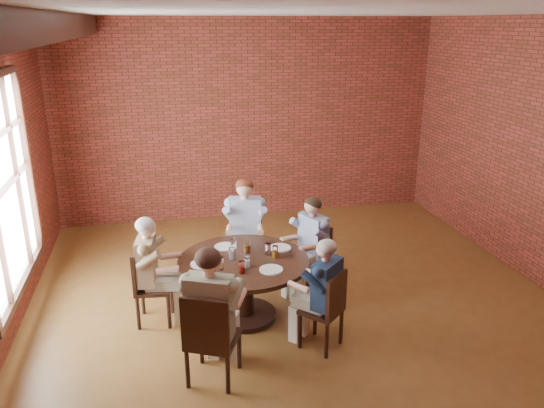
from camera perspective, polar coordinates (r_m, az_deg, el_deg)
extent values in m
plane|color=brown|center=(6.55, 3.12, -11.35)|extent=(7.00, 7.00, 0.00)
plane|color=white|center=(5.66, 3.77, 19.88)|extent=(7.00, 7.00, 0.00)
plane|color=#96362B|center=(9.21, -2.55, 8.93)|extent=(7.00, 0.00, 7.00)
plane|color=#96362B|center=(2.96, 22.75, -15.61)|extent=(7.00, 0.00, 7.00)
cube|color=black|center=(5.51, -22.84, 17.20)|extent=(0.22, 6.90, 0.26)
cube|color=white|center=(6.29, -26.99, 1.58)|extent=(0.02, 2.00, 2.20)
cube|color=black|center=(6.67, -25.37, -7.78)|extent=(0.10, 2.16, 0.08)
cube|color=black|center=(7.26, -24.97, 3.99)|extent=(0.10, 0.08, 2.20)
cube|color=black|center=(6.28, -26.73, 1.60)|extent=(0.06, 2.00, 0.05)
cube|color=black|center=(6.28, -26.73, 1.60)|extent=(0.06, 0.05, 2.20)
cylinder|color=black|center=(6.41, -2.97, -11.80)|extent=(0.75, 0.75, 0.06)
cylinder|color=black|center=(6.25, -3.02, -9.28)|extent=(0.21, 0.21, 0.64)
cylinder|color=#3B1F15|center=(6.08, -3.08, -6.17)|extent=(1.50, 1.50, 0.05)
cube|color=black|center=(6.77, 4.02, -6.23)|extent=(0.53, 0.53, 0.04)
cube|color=black|center=(6.78, 5.23, -3.92)|extent=(0.21, 0.38, 0.46)
cylinder|color=black|center=(6.88, 1.96, -7.82)|extent=(0.04, 0.04, 0.41)
cylinder|color=black|center=(6.65, 3.84, -8.86)|extent=(0.04, 0.04, 0.41)
cylinder|color=black|center=(7.08, 4.11, -7.05)|extent=(0.04, 0.04, 0.41)
cylinder|color=black|center=(6.86, 6.01, -8.02)|extent=(0.04, 0.04, 0.41)
cube|color=black|center=(7.19, -2.86, -4.64)|extent=(0.52, 0.52, 0.04)
cube|color=black|center=(7.27, -2.87, -2.02)|extent=(0.44, 0.12, 0.51)
cylinder|color=black|center=(7.11, -4.42, -6.93)|extent=(0.04, 0.04, 0.41)
cylinder|color=black|center=(7.11, -1.29, -6.91)|extent=(0.04, 0.04, 0.41)
cylinder|color=black|center=(7.46, -4.29, -5.64)|extent=(0.04, 0.04, 0.41)
cylinder|color=black|center=(7.45, -1.32, -5.61)|extent=(0.04, 0.04, 0.41)
cube|color=black|center=(6.28, -12.57, -8.78)|extent=(0.45, 0.45, 0.04)
cube|color=black|center=(6.20, -14.41, -6.73)|extent=(0.10, 0.40, 0.46)
cylinder|color=black|center=(6.22, -11.04, -11.34)|extent=(0.04, 0.04, 0.41)
cylinder|color=black|center=(6.51, -10.72, -9.82)|extent=(0.04, 0.04, 0.41)
cylinder|color=black|center=(6.27, -14.21, -11.33)|extent=(0.04, 0.04, 0.41)
cylinder|color=black|center=(6.56, -13.74, -9.83)|extent=(0.04, 0.04, 0.41)
cube|color=black|center=(5.27, -6.35, -14.27)|extent=(0.61, 0.61, 0.04)
cube|color=black|center=(4.95, -7.24, -12.82)|extent=(0.43, 0.23, 0.52)
cylinder|color=black|center=(5.50, -3.55, -15.41)|extent=(0.04, 0.04, 0.41)
cylinder|color=black|center=(5.60, -7.61, -14.83)|extent=(0.04, 0.04, 0.41)
cylinder|color=black|center=(5.19, -4.78, -17.82)|extent=(0.04, 0.04, 0.41)
cylinder|color=black|center=(5.30, -9.09, -17.13)|extent=(0.04, 0.04, 0.41)
cube|color=black|center=(5.72, 5.32, -11.31)|extent=(0.54, 0.54, 0.04)
cube|color=black|center=(5.53, 6.96, -9.65)|extent=(0.31, 0.29, 0.44)
cylinder|color=black|center=(6.02, 4.66, -12.09)|extent=(0.04, 0.04, 0.41)
cylinder|color=black|center=(5.79, 3.02, -13.47)|extent=(0.04, 0.04, 0.41)
cylinder|color=black|center=(5.90, 7.44, -12.95)|extent=(0.04, 0.04, 0.41)
cylinder|color=black|center=(5.65, 5.89, -14.41)|extent=(0.04, 0.04, 0.41)
cylinder|color=white|center=(6.34, 0.87, -4.74)|extent=(0.26, 0.26, 0.01)
cylinder|color=white|center=(6.39, -5.07, -4.60)|extent=(0.26, 0.26, 0.01)
cylinder|color=white|center=(5.99, -7.52, -6.41)|extent=(0.26, 0.26, 0.01)
cylinder|color=white|center=(5.81, -0.10, -7.07)|extent=(0.26, 0.26, 0.01)
cylinder|color=white|center=(6.15, -0.44, -4.89)|extent=(0.07, 0.07, 0.14)
cylinder|color=white|center=(6.22, -2.68, -4.62)|extent=(0.07, 0.07, 0.14)
cylinder|color=white|center=(6.31, -4.15, -4.29)|extent=(0.07, 0.07, 0.14)
cylinder|color=white|center=(6.06, -4.35, -5.32)|extent=(0.07, 0.07, 0.14)
cylinder|color=white|center=(5.83, -5.55, -6.37)|extent=(0.07, 0.07, 0.14)
cylinder|color=white|center=(5.72, -3.24, -6.81)|extent=(0.07, 0.07, 0.14)
cylinder|color=white|center=(5.85, -2.73, -6.22)|extent=(0.07, 0.07, 0.14)
cylinder|color=white|center=(6.09, 0.34, -5.14)|extent=(0.07, 0.07, 0.14)
cube|color=black|center=(5.76, 0.12, -7.34)|extent=(0.08, 0.14, 0.01)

